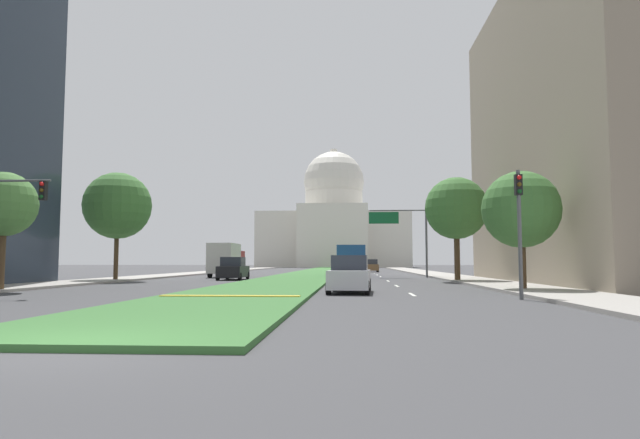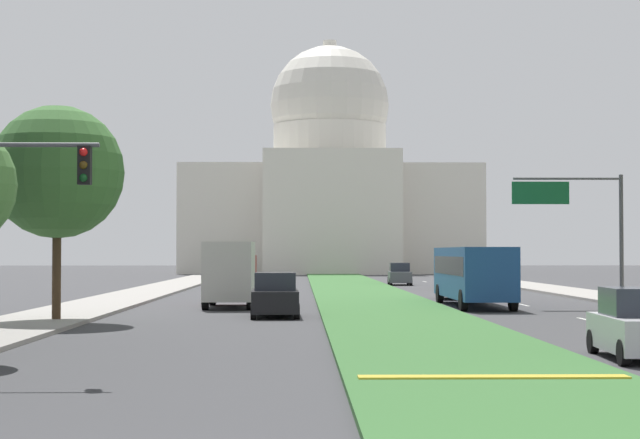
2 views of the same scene
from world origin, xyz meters
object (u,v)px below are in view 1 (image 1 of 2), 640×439
street_tree_right_mid (456,208)px  sedan_far_horizon (371,266)px  traffic_light_near_right (519,217)px  street_tree_left_mid (118,206)px  street_tree_right_near (521,210)px  city_bus (351,259)px  sedan_very_far (350,265)px  sedan_lead_stopped (350,275)px  overhead_guide_sign (405,228)px  sedan_distant (355,268)px  sedan_midblock (233,269)px  box_truck_delivery (226,260)px  capitol_building (334,223)px  street_tree_left_near (3,205)px

street_tree_right_mid → sedan_far_horizon: size_ratio=1.77×
street_tree_right_mid → traffic_light_near_right: bearing=-93.3°
street_tree_left_mid → street_tree_right_mid: bearing=0.9°
street_tree_right_near → city_bus: bearing=109.9°
traffic_light_near_right → city_bus: bearing=102.7°
traffic_light_near_right → sedan_very_far: bearing=96.3°
sedan_lead_stopped → sedan_very_far: bearing=90.4°
traffic_light_near_right → city_bus: 31.24m
city_bus → overhead_guide_sign: bearing=-16.5°
sedan_very_far → sedan_far_horizon: bearing=-72.3°
street_tree_right_near → street_tree_left_mid: street_tree_left_mid is taller
sedan_lead_stopped → sedan_distant: bearing=89.4°
overhead_guide_sign → city_bus: size_ratio=0.59×
sedan_midblock → box_truck_delivery: (-2.35, 7.38, 0.81)m
box_truck_delivery → sedan_lead_stopped: bearing=-64.5°
capitol_building → city_bus: capitol_building is taller
capitol_building → sedan_very_far: (4.32, -50.94, -10.57)m
sedan_far_horizon → city_bus: (-2.78, -25.01, 0.93)m
street_tree_right_mid → city_bus: bearing=124.5°
sedan_distant → box_truck_delivery: (-12.38, -9.55, 0.87)m
street_tree_right_mid → sedan_lead_stopped: bearing=-118.4°
box_truck_delivery → traffic_light_near_right: bearing=-57.4°
sedan_midblock → city_bus: bearing=40.7°
street_tree_left_near → sedan_distant: 39.54m
street_tree_right_mid → sedan_midblock: (-17.61, 3.23, -4.61)m
sedan_very_far → street_tree_right_near: bearing=-81.2°
sedan_midblock → street_tree_left_mid: bearing=-156.4°
sedan_lead_stopped → city_bus: (-0.00, 26.20, 0.93)m
sedan_midblock → sedan_very_far: size_ratio=0.99×
street_tree_right_mid → city_bus: (-7.93, 11.54, -3.70)m
city_bus → street_tree_left_near: bearing=-123.1°
sedan_midblock → sedan_very_far: 44.24m
capitol_building → street_tree_left_mid: (-13.30, -97.82, -5.63)m
overhead_guide_sign → street_tree_right_near: bearing=-80.6°
sedan_far_horizon → box_truck_delivery: bearing=-119.7°
traffic_light_near_right → overhead_guide_sign: (-1.82, 28.96, 1.33)m
traffic_light_near_right → sedan_far_horizon: 55.66m
overhead_guide_sign → box_truck_delivery: 17.32m
street_tree_left_mid → overhead_guide_sign: bearing=24.5°
street_tree_right_near → sedan_midblock: street_tree_right_near is taller
sedan_very_far → city_bus: city_bus is taller
street_tree_right_near → city_bus: size_ratio=0.56×
capitol_building → city_bus: (4.69, -85.87, -9.65)m
capitol_building → sedan_lead_stopped: size_ratio=8.95×
city_bus → street_tree_right_mid: bearing=-55.5°
street_tree_left_near → city_bus: 31.83m
traffic_light_near_right → street_tree_left_mid: 31.06m
city_bus → sedan_very_far: bearing=90.6°
sedan_far_horizon → sedan_midblock: bearing=-110.5°
street_tree_right_mid → sedan_far_horizon: street_tree_right_mid is taller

